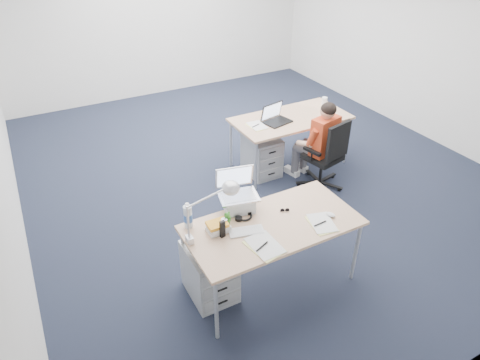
% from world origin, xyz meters
% --- Properties ---
extents(floor, '(7.00, 7.00, 0.00)m').
position_xyz_m(floor, '(0.00, 0.00, 0.00)').
color(floor, black).
rests_on(floor, ground).
extents(room, '(6.02, 7.02, 2.80)m').
position_xyz_m(room, '(0.00, 0.00, 1.71)').
color(room, silver).
rests_on(room, ground).
extents(desk_near, '(1.60, 0.80, 0.73)m').
position_xyz_m(desk_near, '(-0.92, -1.95, 0.68)').
color(desk_near, tan).
rests_on(desk_near, ground).
extents(desk_far, '(1.60, 0.80, 0.73)m').
position_xyz_m(desk_far, '(0.54, -0.10, 0.68)').
color(desk_far, tan).
rests_on(desk_far, ground).
extents(office_chair, '(0.73, 0.73, 0.97)m').
position_xyz_m(office_chair, '(0.60, -0.80, 0.27)').
color(office_chair, black).
rests_on(office_chair, ground).
extents(seated_person, '(0.45, 0.69, 1.16)m').
position_xyz_m(seated_person, '(0.57, -0.64, 0.58)').
color(seated_person, '#C13C1B').
rests_on(seated_person, ground).
extents(drawer_pedestal_near, '(0.40, 0.50, 0.55)m').
position_xyz_m(drawer_pedestal_near, '(-1.50, -1.81, 0.28)').
color(drawer_pedestal_near, '#A7ABAC').
rests_on(drawer_pedestal_near, ground).
extents(drawer_pedestal_far, '(0.40, 0.50, 0.55)m').
position_xyz_m(drawer_pedestal_far, '(0.07, -0.13, 0.28)').
color(drawer_pedestal_far, '#A7ABAC').
rests_on(drawer_pedestal_far, ground).
extents(silver_laptop, '(0.42, 0.36, 0.39)m').
position_xyz_m(silver_laptop, '(-1.08, -1.60, 0.92)').
color(silver_laptop, silver).
rests_on(silver_laptop, desk_near).
extents(wireless_keyboard, '(0.33, 0.20, 0.02)m').
position_xyz_m(wireless_keyboard, '(-1.19, -1.94, 0.74)').
color(wireless_keyboard, white).
rests_on(wireless_keyboard, desk_near).
extents(computer_mouse, '(0.09, 0.11, 0.03)m').
position_xyz_m(computer_mouse, '(-0.38, -2.11, 0.75)').
color(computer_mouse, white).
rests_on(computer_mouse, desk_near).
extents(headphones, '(0.25, 0.22, 0.03)m').
position_xyz_m(headphones, '(-1.10, -1.74, 0.75)').
color(headphones, black).
rests_on(headphones, desk_near).
extents(can_koozie, '(0.08, 0.08, 0.10)m').
position_xyz_m(can_koozie, '(-1.33, -1.80, 0.78)').
color(can_koozie, '#121B3A').
rests_on(can_koozie, desk_near).
extents(water_bottle, '(0.10, 0.10, 0.25)m').
position_xyz_m(water_bottle, '(-1.61, -1.63, 0.86)').
color(water_bottle, silver).
rests_on(water_bottle, desk_near).
extents(bear_figurine, '(0.08, 0.07, 0.13)m').
position_xyz_m(bear_figurine, '(-1.29, -1.76, 0.80)').
color(bear_figurine, '#217920').
rests_on(bear_figurine, desk_near).
extents(book_stack, '(0.24, 0.21, 0.09)m').
position_xyz_m(book_stack, '(-1.40, -1.81, 0.77)').
color(book_stack, silver).
rests_on(book_stack, desk_near).
extents(cordless_phone, '(0.05, 0.04, 0.17)m').
position_xyz_m(cordless_phone, '(-1.40, -1.90, 0.82)').
color(cordless_phone, black).
rests_on(cordless_phone, desk_near).
extents(papers_left, '(0.26, 0.35, 0.01)m').
position_xyz_m(papers_left, '(-1.15, -2.19, 0.74)').
color(papers_left, '#FFFD93').
rests_on(papers_left, desk_near).
extents(papers_right, '(0.27, 0.33, 0.01)m').
position_xyz_m(papers_right, '(-0.53, -2.17, 0.73)').
color(papers_right, '#FFFD93').
rests_on(papers_right, desk_near).
extents(sunglasses, '(0.10, 0.07, 0.02)m').
position_xyz_m(sunglasses, '(-0.72, -1.85, 0.74)').
color(sunglasses, black).
rests_on(sunglasses, desk_near).
extents(desk_lamp, '(0.48, 0.25, 0.52)m').
position_xyz_m(desk_lamp, '(-1.53, -1.83, 0.99)').
color(desk_lamp, silver).
rests_on(desk_lamp, desk_near).
extents(dark_laptop, '(0.42, 0.41, 0.26)m').
position_xyz_m(dark_laptop, '(0.29, -0.15, 0.86)').
color(dark_laptop, black).
rests_on(dark_laptop, desk_far).
extents(far_cup, '(0.10, 0.10, 0.11)m').
position_xyz_m(far_cup, '(1.21, 0.05, 0.79)').
color(far_cup, white).
rests_on(far_cup, desk_far).
extents(far_papers, '(0.20, 0.28, 0.01)m').
position_xyz_m(far_papers, '(-0.02, -0.12, 0.73)').
color(far_papers, white).
rests_on(far_papers, desk_far).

